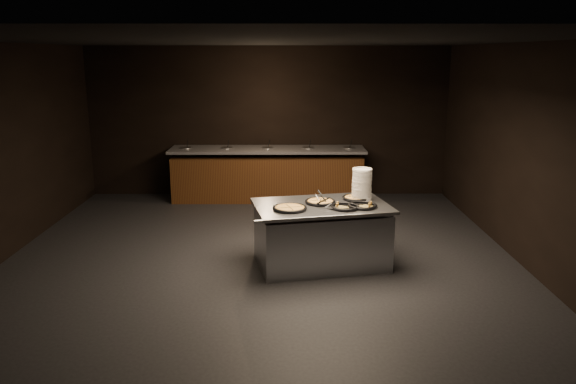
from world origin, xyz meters
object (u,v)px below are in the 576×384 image
at_px(serving_counter, 321,236).
at_px(pan_cheese_whole, 320,202).
at_px(plate_stack, 362,184).
at_px(pan_veggie_whole, 290,208).

xyz_separation_m(serving_counter, pan_cheese_whole, (-0.02, 0.08, 0.45)).
bearing_deg(serving_counter, pan_cheese_whole, 89.50).
relative_size(plate_stack, pan_veggie_whole, 0.96).
bearing_deg(serving_counter, pan_veggie_whole, -162.12).
xyz_separation_m(plate_stack, pan_veggie_whole, (-0.98, -0.51, -0.19)).
distance_m(pan_veggie_whole, pan_cheese_whole, 0.51).
height_order(serving_counter, pan_veggie_whole, pan_veggie_whole).
relative_size(serving_counter, pan_cheese_whole, 4.77).
xyz_separation_m(serving_counter, plate_stack, (0.56, 0.27, 0.64)).
height_order(pan_veggie_whole, pan_cheese_whole, same).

